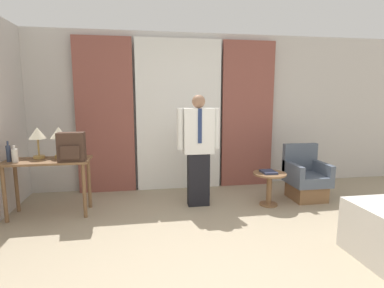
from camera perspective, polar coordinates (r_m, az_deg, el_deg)
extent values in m
cube|color=beige|center=(5.33, -2.66, 6.12)|extent=(10.00, 0.06, 2.70)
cube|color=white|center=(5.20, -2.48, 5.39)|extent=(1.46, 0.06, 2.58)
cube|color=brown|center=(5.20, -16.23, 5.04)|extent=(0.94, 0.06, 2.58)
cube|color=brown|center=(5.49, 10.53, 5.44)|extent=(0.94, 0.06, 2.58)
cube|color=brown|center=(4.50, -25.84, -2.91)|extent=(1.10, 0.50, 0.03)
cylinder|color=brown|center=(4.58, -32.14, -8.20)|extent=(0.05, 0.05, 0.74)
cylinder|color=brown|center=(4.29, -19.83, -8.40)|extent=(0.05, 0.05, 0.74)
cylinder|color=brown|center=(4.92, -30.44, -6.94)|extent=(0.05, 0.05, 0.74)
cylinder|color=brown|center=(4.65, -19.00, -7.02)|extent=(0.05, 0.05, 0.74)
cylinder|color=tan|center=(4.64, -27.09, -2.21)|extent=(0.15, 0.15, 0.04)
cylinder|color=tan|center=(4.62, -27.21, -0.54)|extent=(0.02, 0.02, 0.23)
cone|color=beige|center=(4.59, -27.38, 1.86)|extent=(0.22, 0.22, 0.16)
cylinder|color=tan|center=(4.57, -23.79, -2.16)|extent=(0.15, 0.15, 0.04)
cylinder|color=tan|center=(4.54, -23.90, -0.46)|extent=(0.02, 0.02, 0.23)
cone|color=beige|center=(4.52, -24.06, 1.99)|extent=(0.22, 0.22, 0.16)
cylinder|color=silver|center=(4.52, -30.67, -1.92)|extent=(0.08, 0.08, 0.17)
cylinder|color=silver|center=(4.50, -30.78, -0.54)|extent=(0.03, 0.03, 0.05)
cylinder|color=#2D3851|center=(4.58, -31.56, -1.59)|extent=(0.06, 0.06, 0.21)
cylinder|color=#2D3851|center=(4.56, -31.70, 0.11)|extent=(0.02, 0.02, 0.06)
cube|color=#422D23|center=(4.24, -21.98, -0.50)|extent=(0.34, 0.17, 0.38)
cube|color=#422D23|center=(4.16, -22.23, -1.51)|extent=(0.24, 0.03, 0.17)
cube|color=black|center=(4.50, 1.21, -6.75)|extent=(0.32, 0.17, 0.79)
cube|color=white|center=(4.36, 1.24, 2.49)|extent=(0.44, 0.20, 0.66)
cube|color=navy|center=(4.24, 1.51, 3.44)|extent=(0.06, 0.01, 0.50)
cylinder|color=white|center=(4.31, -2.27, 2.86)|extent=(0.10, 0.10, 0.59)
cylinder|color=white|center=(4.41, 4.68, 2.98)|extent=(0.10, 0.10, 0.59)
sphere|color=#936B51|center=(4.33, 1.26, 8.11)|extent=(0.19, 0.19, 0.19)
cube|color=brown|center=(5.15, 20.92, -8.45)|extent=(0.49, 0.49, 0.25)
cube|color=#4C5666|center=(5.09, 21.05, -6.25)|extent=(0.57, 0.58, 0.16)
cube|color=#4C5666|center=(5.24, 19.86, -2.36)|extent=(0.57, 0.10, 0.45)
cube|color=#4C5666|center=(4.93, 18.69, -4.57)|extent=(0.08, 0.58, 0.18)
cube|color=#4C5666|center=(5.18, 23.51, -4.21)|extent=(0.08, 0.58, 0.18)
cylinder|color=brown|center=(4.75, 14.35, -11.04)|extent=(0.27, 0.27, 0.02)
cylinder|color=brown|center=(4.68, 14.46, -8.46)|extent=(0.08, 0.08, 0.47)
cylinder|color=brown|center=(4.61, 14.58, -5.50)|extent=(0.49, 0.49, 0.03)
cube|color=#2D334C|center=(4.60, 14.35, -5.17)|extent=(0.20, 0.25, 0.03)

